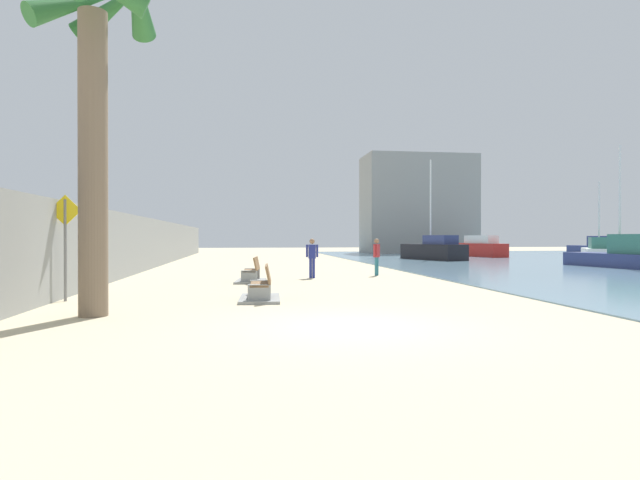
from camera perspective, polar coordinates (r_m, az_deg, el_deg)
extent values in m
plane|color=#C6B793|center=(28.17, -4.08, -3.26)|extent=(120.00, 120.00, 0.00)
cube|color=gray|center=(28.57, -19.26, -0.42)|extent=(0.80, 64.00, 2.79)
cylinder|color=#7A6651|center=(12.75, -23.44, 7.58)|extent=(0.62, 0.62, 6.74)
cone|color=#2D6B33|center=(14.53, -21.50, 22.54)|extent=(2.22, 1.10, 1.69)
cone|color=#2D6B33|center=(14.57, -25.23, 22.10)|extent=(2.04, 1.86, 1.55)
cube|color=gray|center=(14.06, -6.62, -5.83)|extent=(0.61, 0.23, 0.50)
cube|color=gray|center=(15.45, -6.49, -5.28)|extent=(0.61, 0.23, 0.50)
cube|color=olive|center=(14.73, -6.55, -4.76)|extent=(0.58, 1.62, 0.06)
cube|color=olive|center=(14.71, -5.66, -3.67)|extent=(0.25, 1.61, 0.50)
cube|color=gray|center=(14.78, -6.55, -6.34)|extent=(1.21, 2.16, 0.08)
cube|color=gray|center=(19.98, -7.71, -4.01)|extent=(0.62, 0.26, 0.50)
cube|color=gray|center=(21.38, -7.38, -3.73)|extent=(0.62, 0.26, 0.50)
cube|color=olive|center=(20.67, -7.54, -3.31)|extent=(0.66, 1.64, 0.06)
cube|color=olive|center=(20.63, -6.90, -2.53)|extent=(0.32, 1.61, 0.50)
cube|color=gray|center=(20.70, -7.54, -4.44)|extent=(1.30, 2.20, 0.08)
cylinder|color=teal|center=(24.16, 6.24, -2.86)|extent=(0.12, 0.12, 0.84)
cylinder|color=teal|center=(24.04, 6.10, -2.87)|extent=(0.12, 0.12, 0.84)
cube|color=#B22D33|center=(24.07, 6.17, -1.16)|extent=(0.35, 0.36, 0.59)
sphere|color=#936B4C|center=(24.07, 6.17, -0.11)|extent=(0.23, 0.23, 0.23)
cylinder|color=#B22D33|center=(24.27, 6.41, -1.08)|extent=(0.09, 0.09, 0.53)
cylinder|color=#B22D33|center=(23.88, 5.93, -1.10)|extent=(0.09, 0.09, 0.53)
cylinder|color=navy|center=(22.46, -0.70, -3.09)|extent=(0.12, 0.12, 0.84)
cylinder|color=navy|center=(22.46, -1.03, -3.09)|extent=(0.12, 0.12, 0.84)
cube|color=navy|center=(22.43, -0.87, -1.26)|extent=(0.34, 0.22, 0.59)
sphere|color=#936B4C|center=(22.42, -0.87, -0.14)|extent=(0.23, 0.23, 0.23)
cylinder|color=navy|center=(22.43, -0.30, -1.19)|extent=(0.09, 0.09, 0.54)
cylinder|color=navy|center=(22.43, -1.43, -1.19)|extent=(0.09, 0.09, 0.54)
cube|color=white|center=(46.83, 28.08, -1.31)|extent=(5.31, 6.87, 0.84)
cube|color=#337060|center=(45.81, 28.20, -0.27)|extent=(2.82, 3.31, 0.88)
cylinder|color=silver|center=(47.18, 28.05, 2.41)|extent=(0.12, 0.12, 5.27)
cube|color=red|center=(49.74, 16.28, -1.01)|extent=(3.07, 8.07, 1.16)
cube|color=white|center=(48.76, 17.08, 0.06)|extent=(1.76, 3.63, 0.71)
cube|color=navy|center=(34.24, 30.21, -1.94)|extent=(3.06, 7.47, 0.79)
cylinder|color=silver|center=(34.53, 29.79, 3.87)|extent=(0.12, 0.12, 6.19)
cube|color=black|center=(41.07, 12.17, -1.27)|extent=(3.72, 6.00, 1.18)
cube|color=navy|center=(40.41, 12.94, 0.02)|extent=(2.13, 2.81, 0.69)
cylinder|color=silver|center=(41.37, 11.93, 4.07)|extent=(0.12, 0.12, 6.52)
cube|color=navy|center=(63.60, 27.70, -0.91)|extent=(2.48, 6.65, 0.81)
cube|color=navy|center=(62.85, 28.29, -0.08)|extent=(1.58, 2.97, 1.04)
cylinder|color=slate|center=(15.92, -25.94, -1.01)|extent=(0.08, 0.08, 2.79)
cube|color=yellow|center=(15.93, -25.95, 2.92)|extent=(0.85, 0.03, 0.85)
cube|color=gray|center=(59.32, 10.59, 3.80)|extent=(12.00, 6.00, 10.75)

